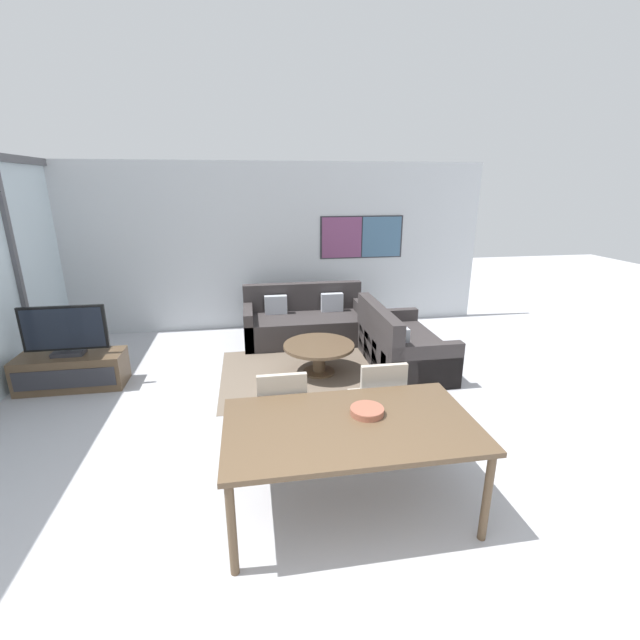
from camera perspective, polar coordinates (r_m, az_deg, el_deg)
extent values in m
plane|color=#B2B2B7|center=(3.00, 0.85, -36.51)|extent=(24.00, 24.00, 0.00)
cube|color=silver|center=(7.48, -7.00, 9.56)|extent=(7.61, 0.06, 2.80)
cube|color=#2D2D33|center=(7.67, 5.58, 10.94)|extent=(1.48, 0.01, 0.73)
cube|color=#753D66|center=(7.58, 2.92, 10.92)|extent=(0.70, 0.02, 0.69)
cube|color=#426684|center=(7.77, 8.21, 10.92)|extent=(0.70, 0.02, 0.69)
cube|color=#515156|center=(6.75, -35.43, 5.57)|extent=(0.07, 0.08, 2.80)
cube|color=#706051|center=(5.83, -0.15, -7.01)|extent=(2.60, 1.90, 0.01)
cube|color=brown|center=(6.19, -30.14, -5.88)|extent=(1.24, 0.48, 0.43)
cube|color=#2D2D33|center=(5.98, -30.92, -6.79)|extent=(1.14, 0.01, 0.24)
cube|color=#2D2D33|center=(6.11, -30.49, -3.81)|extent=(0.36, 0.20, 0.05)
cube|color=#2D2D33|center=(6.09, -30.58, -3.23)|extent=(0.06, 0.03, 0.08)
cube|color=black|center=(6.01, -30.96, -0.94)|extent=(0.97, 0.04, 0.55)
cube|color=black|center=(5.99, -31.03, -1.00)|extent=(0.90, 0.01, 0.50)
cube|color=#383333|center=(6.93, -1.87, -1.10)|extent=(1.97, 0.93, 0.42)
cube|color=#383333|center=(7.22, -2.29, 1.56)|extent=(1.97, 0.16, 0.87)
cube|color=#383333|center=(6.84, -9.49, -0.78)|extent=(0.14, 0.93, 0.60)
cube|color=#383333|center=(7.07, 5.49, -0.01)|extent=(0.14, 0.93, 0.60)
cube|color=#B2B7C1|center=(6.97, -5.91, 2.03)|extent=(0.36, 0.12, 0.30)
cube|color=#B2B7C1|center=(7.08, 1.61, 2.37)|extent=(0.36, 0.12, 0.30)
cube|color=#383333|center=(6.09, 11.08, -4.11)|extent=(0.93, 1.64, 0.42)
cube|color=#383333|center=(5.89, 7.72, -2.34)|extent=(0.16, 1.64, 0.87)
cube|color=#383333|center=(5.42, 13.86, -6.08)|extent=(0.93, 0.14, 0.60)
cube|color=#383333|center=(6.72, 8.95, -1.09)|extent=(0.93, 0.14, 0.60)
cube|color=#B2B7C1|center=(5.57, 10.66, -2.21)|extent=(0.12, 0.36, 0.30)
cylinder|color=brown|center=(5.82, -0.15, -6.91)|extent=(0.42, 0.42, 0.03)
cylinder|color=brown|center=(5.75, -0.15, -5.37)|extent=(0.17, 0.17, 0.37)
cylinder|color=brown|center=(5.68, -0.15, -3.46)|extent=(0.94, 0.94, 0.04)
cube|color=brown|center=(3.26, 4.08, -13.84)|extent=(1.86, 1.06, 0.04)
cylinder|color=brown|center=(3.06, -11.67, -25.63)|extent=(0.06, 0.06, 0.71)
cylinder|color=brown|center=(3.42, 21.36, -21.15)|extent=(0.06, 0.06, 0.71)
cylinder|color=brown|center=(3.79, -11.25, -15.95)|extent=(0.06, 0.06, 0.71)
cylinder|color=brown|center=(4.09, 14.67, -13.50)|extent=(0.06, 0.06, 0.71)
cube|color=#B2A899|center=(4.02, -5.19, -12.02)|extent=(0.46, 0.46, 0.06)
cube|color=#B2A899|center=(3.72, -5.04, -10.27)|extent=(0.42, 0.05, 0.43)
cylinder|color=brown|center=(3.97, -7.86, -16.61)|extent=(0.04, 0.04, 0.42)
cylinder|color=brown|center=(3.99, -1.88, -16.22)|extent=(0.04, 0.04, 0.42)
cylinder|color=brown|center=(4.31, -8.05, -13.64)|extent=(0.04, 0.04, 0.42)
cylinder|color=brown|center=(4.33, -2.60, -13.30)|extent=(0.04, 0.04, 0.42)
cube|color=#B2A899|center=(4.21, 7.47, -10.61)|extent=(0.46, 0.46, 0.06)
cube|color=#B2A899|center=(3.93, 8.48, -8.83)|extent=(0.42, 0.05, 0.43)
cylinder|color=brown|center=(4.12, 5.40, -15.11)|extent=(0.04, 0.04, 0.42)
cylinder|color=brown|center=(4.23, 10.82, -14.43)|extent=(0.04, 0.04, 0.42)
cylinder|color=brown|center=(4.45, 4.07, -12.39)|extent=(0.04, 0.04, 0.42)
cylinder|color=brown|center=(4.55, 9.08, -11.85)|extent=(0.04, 0.04, 0.42)
cylinder|color=#995642|center=(3.36, 6.29, -11.96)|extent=(0.26, 0.26, 0.05)
torus|color=#995642|center=(3.36, 6.30, -11.69)|extent=(0.26, 0.26, 0.02)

